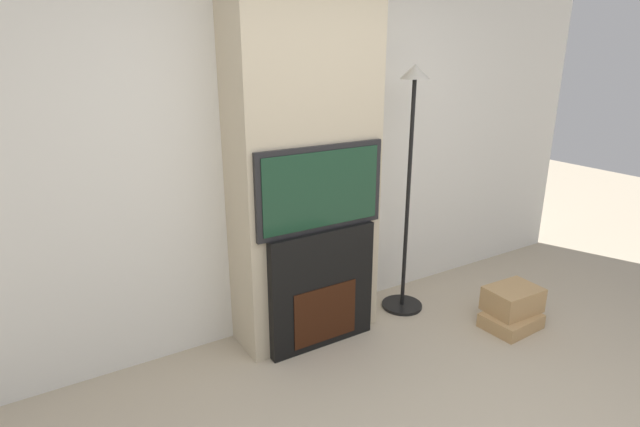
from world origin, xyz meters
TOP-DOWN VIEW (x-y plane):
  - wall_back at (0.00, 2.03)m, footprint 6.00×0.06m
  - chimney_breast at (0.00, 1.80)m, footprint 1.00×0.40m
  - fireplace at (0.00, 1.60)m, footprint 0.79×0.15m
  - television at (0.00, 1.60)m, footprint 0.92×0.07m
  - floor_lamp at (0.83, 1.69)m, footprint 0.32×0.32m
  - box_stack at (1.35, 1.05)m, footprint 0.46×0.36m

SIDE VIEW (x-z plane):
  - box_stack at x=1.35m, z-range 0.00..0.29m
  - fireplace at x=0.00m, z-range 0.00..0.84m
  - floor_lamp at x=0.83m, z-range 0.17..2.05m
  - television at x=0.00m, z-range 0.85..1.41m
  - wall_back at x=0.00m, z-range 0.00..2.70m
  - chimney_breast at x=0.00m, z-range 0.00..2.70m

